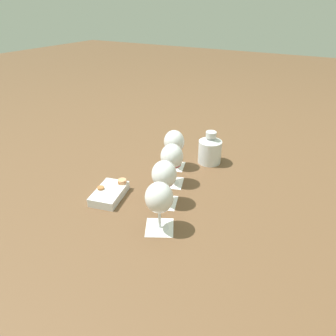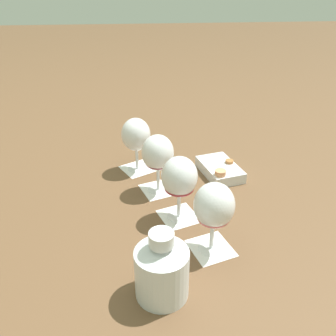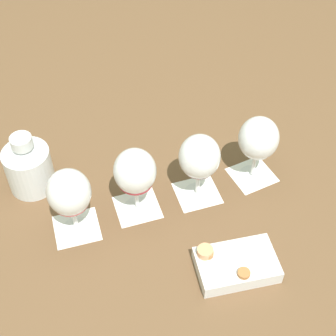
# 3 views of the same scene
# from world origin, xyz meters

# --- Properties ---
(ground_plane) EXTENTS (8.00, 8.00, 0.00)m
(ground_plane) POSITION_xyz_m (0.00, 0.00, 0.00)
(ground_plane) COLOR brown
(tasting_card_0) EXTENTS (0.12, 0.12, 0.00)m
(tasting_card_0) POSITION_xyz_m (-0.21, -0.08, 0.00)
(tasting_card_0) COLOR white
(tasting_card_0) RESTS_ON ground_plane
(tasting_card_1) EXTENTS (0.13, 0.12, 0.00)m
(tasting_card_1) POSITION_xyz_m (-0.07, -0.02, 0.00)
(tasting_card_1) COLOR white
(tasting_card_1) RESTS_ON ground_plane
(tasting_card_2) EXTENTS (0.13, 0.12, 0.00)m
(tasting_card_2) POSITION_xyz_m (0.07, 0.02, 0.00)
(tasting_card_2) COLOR white
(tasting_card_2) RESTS_ON ground_plane
(tasting_card_3) EXTENTS (0.13, 0.13, 0.00)m
(tasting_card_3) POSITION_xyz_m (0.21, 0.08, 0.00)
(tasting_card_3) COLOR white
(tasting_card_3) RESTS_ON ground_plane
(wine_glass_0) EXTENTS (0.09, 0.09, 0.18)m
(wine_glass_0) POSITION_xyz_m (-0.21, -0.08, 0.12)
(wine_glass_0) COLOR white
(wine_glass_0) RESTS_ON tasting_card_0
(wine_glass_1) EXTENTS (0.09, 0.09, 0.18)m
(wine_glass_1) POSITION_xyz_m (-0.07, -0.02, 0.12)
(wine_glass_1) COLOR white
(wine_glass_1) RESTS_ON tasting_card_1
(wine_glass_2) EXTENTS (0.09, 0.09, 0.18)m
(wine_glass_2) POSITION_xyz_m (0.07, 0.02, 0.12)
(wine_glass_2) COLOR white
(wine_glass_2) RESTS_ON tasting_card_2
(wine_glass_3) EXTENTS (0.09, 0.09, 0.18)m
(wine_glass_3) POSITION_xyz_m (0.21, 0.08, 0.12)
(wine_glass_3) COLOR white
(wine_glass_3) RESTS_ON tasting_card_3
(ceramic_vase) EXTENTS (0.11, 0.11, 0.16)m
(ceramic_vase) POSITION_xyz_m (-0.33, 0.05, 0.07)
(ceramic_vase) COLOR silver
(ceramic_vase) RESTS_ON ground_plane
(snack_dish) EXTENTS (0.19, 0.14, 0.05)m
(snack_dish) POSITION_xyz_m (0.15, -0.19, 0.02)
(snack_dish) COLOR silver
(snack_dish) RESTS_ON ground_plane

